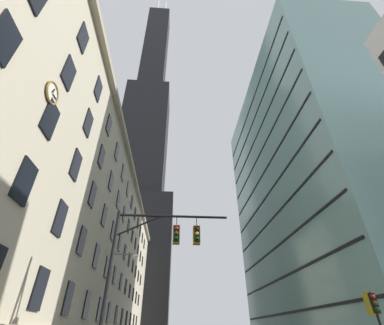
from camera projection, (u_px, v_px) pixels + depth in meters
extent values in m
cube|color=#BCAF93|center=(65.00, 247.00, 38.72)|extent=(17.11, 75.28, 25.29)
cube|color=tan|center=(135.00, 180.00, 45.82)|extent=(0.70, 75.28, 0.60)
cube|color=black|center=(39.00, 288.00, 14.78)|extent=(0.14, 1.40, 2.20)
cube|color=black|center=(68.00, 298.00, 18.94)|extent=(0.14, 1.40, 2.20)
cube|color=black|center=(87.00, 305.00, 23.10)|extent=(0.14, 1.40, 2.20)
cube|color=black|center=(99.00, 309.00, 27.26)|extent=(0.14, 1.40, 2.20)
cube|color=black|center=(109.00, 312.00, 31.42)|extent=(0.14, 1.40, 2.20)
cube|color=black|center=(116.00, 315.00, 35.58)|extent=(0.14, 1.40, 2.20)
cube|color=black|center=(122.00, 317.00, 39.74)|extent=(0.14, 1.40, 2.20)
cube|color=black|center=(126.00, 318.00, 43.91)|extent=(0.14, 1.40, 2.20)
cube|color=black|center=(130.00, 320.00, 48.07)|extent=(0.14, 1.40, 2.20)
cube|color=black|center=(133.00, 321.00, 52.23)|extent=(0.14, 1.40, 2.20)
cube|color=black|center=(136.00, 322.00, 56.39)|extent=(0.14, 1.40, 2.20)
cube|color=black|center=(24.00, 181.00, 12.93)|extent=(0.14, 1.40, 2.20)
cube|color=black|center=(60.00, 218.00, 17.09)|extent=(0.14, 1.40, 2.20)
cube|color=black|center=(82.00, 241.00, 21.25)|extent=(0.14, 1.40, 2.20)
cube|color=black|center=(96.00, 256.00, 25.42)|extent=(0.14, 1.40, 2.20)
cube|color=black|center=(107.00, 267.00, 29.58)|extent=(0.14, 1.40, 2.20)
cube|color=black|center=(115.00, 275.00, 33.74)|extent=(0.14, 1.40, 2.20)
cube|color=black|center=(121.00, 282.00, 37.90)|extent=(0.14, 1.40, 2.20)
cube|color=black|center=(126.00, 287.00, 42.06)|extent=(0.14, 1.40, 2.20)
cube|color=black|center=(130.00, 291.00, 46.22)|extent=(0.14, 1.40, 2.20)
cube|color=black|center=(133.00, 294.00, 50.38)|extent=(0.14, 1.40, 2.20)
cube|color=black|center=(136.00, 297.00, 54.54)|extent=(0.14, 1.40, 2.20)
cube|color=black|center=(138.00, 300.00, 58.70)|extent=(0.14, 1.40, 2.20)
cube|color=black|center=(5.00, 38.00, 11.09)|extent=(0.14, 1.40, 2.20)
cube|color=black|center=(50.00, 119.00, 15.25)|extent=(0.14, 1.40, 2.20)
cube|color=black|center=(76.00, 165.00, 19.41)|extent=(0.14, 1.40, 2.20)
cube|color=black|center=(93.00, 195.00, 23.57)|extent=(0.14, 1.40, 2.20)
cube|color=black|center=(104.00, 216.00, 27.73)|extent=(0.14, 1.40, 2.20)
cube|color=black|center=(113.00, 231.00, 31.89)|extent=(0.14, 1.40, 2.20)
cube|color=black|center=(120.00, 243.00, 36.05)|extent=(0.14, 1.40, 2.20)
cube|color=black|center=(125.00, 252.00, 40.21)|extent=(0.14, 1.40, 2.20)
cube|color=black|center=(129.00, 260.00, 44.38)|extent=(0.14, 1.40, 2.20)
cube|color=black|center=(133.00, 266.00, 48.54)|extent=(0.14, 1.40, 2.20)
cube|color=black|center=(136.00, 271.00, 52.70)|extent=(0.14, 1.40, 2.20)
cube|color=black|center=(138.00, 276.00, 56.86)|extent=(0.14, 1.40, 2.20)
cube|color=black|center=(140.00, 280.00, 61.02)|extent=(0.14, 1.40, 2.20)
cube|color=black|center=(69.00, 73.00, 17.56)|extent=(0.14, 1.40, 2.20)
cube|color=black|center=(88.00, 123.00, 21.72)|extent=(0.14, 1.40, 2.20)
cube|color=black|center=(101.00, 157.00, 25.89)|extent=(0.14, 1.40, 2.20)
cube|color=black|center=(111.00, 181.00, 30.05)|extent=(0.14, 1.40, 2.20)
cube|color=black|center=(118.00, 200.00, 34.21)|extent=(0.14, 1.40, 2.20)
cube|color=black|center=(124.00, 214.00, 38.37)|extent=(0.14, 1.40, 2.20)
cube|color=black|center=(128.00, 226.00, 42.53)|extent=(0.14, 1.40, 2.20)
cube|color=black|center=(132.00, 236.00, 46.69)|extent=(0.14, 1.40, 2.20)
cube|color=black|center=(135.00, 244.00, 50.85)|extent=(0.14, 1.40, 2.20)
cube|color=black|center=(138.00, 250.00, 55.01)|extent=(0.14, 1.40, 2.20)
cube|color=black|center=(140.00, 256.00, 59.18)|extent=(0.14, 1.40, 2.20)
cube|color=black|center=(142.00, 261.00, 63.34)|extent=(0.14, 1.40, 2.20)
cube|color=black|center=(83.00, 38.00, 19.88)|extent=(0.14, 1.40, 2.20)
cube|color=black|center=(98.00, 89.00, 24.04)|extent=(0.14, 1.40, 2.20)
cube|color=black|center=(109.00, 125.00, 28.20)|extent=(0.14, 1.40, 2.20)
cube|color=black|center=(117.00, 152.00, 32.36)|extent=(0.14, 1.40, 2.20)
cube|color=black|center=(123.00, 173.00, 36.52)|extent=(0.14, 1.40, 2.20)
cube|color=black|center=(128.00, 189.00, 40.69)|extent=(0.14, 1.40, 2.20)
cube|color=black|center=(132.00, 202.00, 44.85)|extent=(0.14, 1.40, 2.20)
cube|color=black|center=(135.00, 214.00, 49.01)|extent=(0.14, 1.40, 2.20)
cube|color=black|center=(138.00, 223.00, 53.17)|extent=(0.14, 1.40, 2.20)
cube|color=black|center=(140.00, 231.00, 57.33)|extent=(0.14, 1.40, 2.20)
cube|color=black|center=(142.00, 238.00, 61.49)|extent=(0.14, 1.40, 2.20)
cube|color=black|center=(144.00, 244.00, 65.65)|extent=(0.14, 1.40, 2.20)
torus|color=olive|center=(53.00, 93.00, 15.31)|extent=(0.13, 1.43, 1.43)
cylinder|color=silver|center=(52.00, 93.00, 15.31)|extent=(0.05, 1.24, 1.24)
cube|color=black|center=(54.00, 91.00, 15.37)|extent=(0.03, 0.17, 0.37)
cube|color=black|center=(55.00, 97.00, 15.52)|extent=(0.03, 0.55, 0.11)
cube|color=black|center=(128.00, 266.00, 84.35)|extent=(27.65, 27.65, 40.69)
cube|color=black|center=(144.00, 144.00, 111.88)|extent=(19.35, 19.35, 59.18)
cube|color=black|center=(156.00, 52.00, 148.60)|extent=(12.44, 12.44, 73.98)
cylinder|color=silver|center=(157.00, 9.00, 174.71)|extent=(1.20, 1.20, 21.23)
cylinder|color=silver|center=(165.00, 10.00, 174.99)|extent=(1.20, 1.20, 21.23)
cube|color=gray|center=(308.00, 184.00, 42.89)|extent=(14.73, 36.56, 45.18)
cube|color=black|center=(287.00, 313.00, 32.22)|extent=(0.12, 35.56, 0.24)
cube|color=black|center=(281.00, 278.00, 34.42)|extent=(0.12, 35.56, 0.24)
cube|color=black|center=(275.00, 248.00, 36.63)|extent=(0.12, 35.56, 0.24)
cube|color=black|center=(271.00, 221.00, 38.84)|extent=(0.12, 35.56, 0.24)
cube|color=black|center=(266.00, 196.00, 41.04)|extent=(0.12, 35.56, 0.24)
cube|color=black|center=(263.00, 175.00, 43.25)|extent=(0.12, 35.56, 0.24)
cube|color=black|center=(259.00, 155.00, 45.45)|extent=(0.12, 35.56, 0.24)
cube|color=black|center=(256.00, 137.00, 47.66)|extent=(0.12, 35.56, 0.24)
cube|color=black|center=(253.00, 121.00, 49.86)|extent=(0.12, 35.56, 0.24)
cube|color=black|center=(251.00, 106.00, 52.07)|extent=(0.12, 35.56, 0.24)
cylinder|color=black|center=(108.00, 282.00, 13.18)|extent=(0.20, 0.20, 7.75)
cylinder|color=black|center=(173.00, 216.00, 15.36)|extent=(6.39, 0.14, 0.14)
cylinder|color=black|center=(140.00, 225.00, 14.92)|extent=(2.63, 0.10, 1.34)
cylinder|color=black|center=(177.00, 221.00, 15.21)|extent=(0.04, 0.04, 0.60)
cube|color=black|center=(176.00, 234.00, 14.79)|extent=(0.30, 0.30, 0.90)
cube|color=olive|center=(176.00, 235.00, 14.94)|extent=(0.40, 0.40, 1.04)
sphere|color=red|center=(177.00, 228.00, 14.82)|extent=(0.20, 0.20, 0.20)
sphere|color=#4B3A08|center=(176.00, 233.00, 14.66)|extent=(0.20, 0.20, 0.20)
sphere|color=#083D10|center=(176.00, 238.00, 14.51)|extent=(0.20, 0.20, 0.20)
cylinder|color=black|center=(197.00, 222.00, 15.28)|extent=(0.04, 0.04, 0.60)
cube|color=black|center=(197.00, 234.00, 14.86)|extent=(0.30, 0.30, 0.90)
cube|color=olive|center=(197.00, 235.00, 15.00)|extent=(0.40, 0.40, 1.04)
sphere|color=#450808|center=(197.00, 229.00, 14.88)|extent=(0.20, 0.20, 0.20)
sphere|color=yellow|center=(197.00, 233.00, 14.73)|extent=(0.20, 0.20, 0.20)
sphere|color=#083D10|center=(197.00, 238.00, 14.57)|extent=(0.20, 0.20, 0.20)
cube|color=black|center=(373.00, 303.00, 12.95)|extent=(0.30, 0.30, 0.90)
cube|color=olive|center=(371.00, 303.00, 13.09)|extent=(0.40, 0.40, 1.04)
sphere|color=red|center=(373.00, 297.00, 12.97)|extent=(0.20, 0.20, 0.20)
sphere|color=#4B3A08|center=(375.00, 303.00, 12.82)|extent=(0.20, 0.20, 0.20)
sphere|color=#083D10|center=(377.00, 309.00, 12.67)|extent=(0.20, 0.20, 0.20)
cylinder|color=#47474C|center=(104.00, 302.00, 20.33)|extent=(0.18, 0.18, 7.57)
cylinder|color=#47474C|center=(124.00, 254.00, 22.39)|extent=(2.02, 0.10, 0.10)
ellipsoid|color=#EFE5C6|center=(136.00, 256.00, 22.39)|extent=(0.56, 0.32, 0.24)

